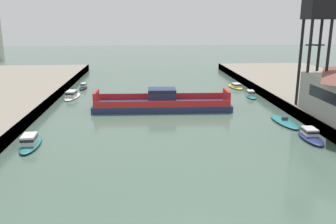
% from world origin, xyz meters
% --- Properties ---
extents(chain_ferry, '(23.95, 7.01, 3.67)m').
position_xyz_m(chain_ferry, '(-0.38, 38.78, 1.10)').
color(chain_ferry, navy).
rests_on(chain_ferry, ground).
extents(moored_boat_near_left, '(2.73, 7.46, 1.62)m').
position_xyz_m(moored_boat_near_left, '(-17.69, 21.05, 0.60)').
color(moored_boat_near_left, '#237075').
rests_on(moored_boat_near_left, ground).
extents(moored_boat_near_right, '(3.10, 8.31, 0.99)m').
position_xyz_m(moored_boat_near_right, '(17.77, 28.84, 0.25)').
color(moored_boat_near_right, '#237075').
rests_on(moored_boat_near_right, ground).
extents(moored_boat_mid_left, '(1.72, 5.08, 1.25)m').
position_xyz_m(moored_boat_mid_left, '(-17.28, 59.11, 0.46)').
color(moored_boat_mid_left, black).
rests_on(moored_boat_mid_left, ground).
extents(moored_boat_mid_right, '(3.07, 7.92, 1.54)m').
position_xyz_m(moored_boat_mid_right, '(-17.96, 49.24, 0.60)').
color(moored_boat_mid_right, white).
rests_on(moored_boat_mid_right, ground).
extents(moored_boat_far_left, '(3.17, 6.80, 1.12)m').
position_xyz_m(moored_boat_far_left, '(17.68, 57.63, 0.42)').
color(moored_boat_far_left, yellow).
rests_on(moored_boat_far_left, ground).
extents(moored_boat_far_right, '(2.50, 6.52, 1.46)m').
position_xyz_m(moored_boat_far_right, '(18.17, 21.20, 0.54)').
color(moored_boat_far_right, navy).
rests_on(moored_boat_far_right, ground).
extents(moored_boat_upstream_a, '(2.22, 5.63, 1.34)m').
position_xyz_m(moored_boat_upstream_a, '(18.19, 47.61, 0.50)').
color(moored_boat_upstream_a, '#237075').
rests_on(moored_boat_upstream_a, ground).
extents(crane_tower, '(3.86, 3.86, 16.63)m').
position_xyz_m(crane_tower, '(22.88, 31.95, 15.21)').
color(crane_tower, black).
rests_on(crane_tower, quay_right).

